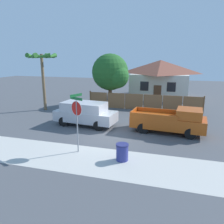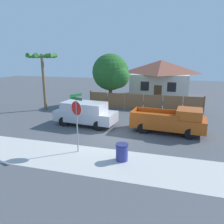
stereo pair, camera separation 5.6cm
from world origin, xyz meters
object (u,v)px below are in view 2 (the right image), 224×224
(house, at_px, (160,78))
(orange_pickup, at_px, (171,121))
(red_suv, at_px, (85,113))
(oak_tree, at_px, (112,73))
(palm_tree, at_px, (42,61))
(stop_sign, at_px, (77,113))
(trash_bin, at_px, (122,152))

(house, relative_size, orange_pickup, 1.44)
(red_suv, bearing_deg, oak_tree, 96.03)
(palm_tree, relative_size, stop_sign, 1.69)
(house, distance_m, red_suv, 15.29)
(house, height_order, red_suv, house)
(house, relative_size, oak_tree, 1.34)
(oak_tree, bearing_deg, stop_sign, -82.52)
(oak_tree, xyz_separation_m, palm_tree, (-5.86, -4.23, 1.31))
(palm_tree, height_order, orange_pickup, palm_tree)
(oak_tree, distance_m, orange_pickup, 10.72)
(oak_tree, xyz_separation_m, trash_bin, (4.34, -13.10, -3.09))
(house, bearing_deg, oak_tree, -126.54)
(oak_tree, xyz_separation_m, stop_sign, (1.67, -12.73, -1.26))
(palm_tree, bearing_deg, trash_bin, -41.01)
(house, relative_size, stop_sign, 2.26)
(orange_pickup, distance_m, trash_bin, 5.65)
(orange_pickup, bearing_deg, house, 102.39)
(house, bearing_deg, stop_sign, -99.32)
(palm_tree, xyz_separation_m, stop_sign, (7.53, -8.50, -2.57))
(house, bearing_deg, palm_tree, -134.85)
(house, bearing_deg, orange_pickup, -82.78)
(red_suv, xyz_separation_m, orange_pickup, (6.55, -0.02, -0.10))
(oak_tree, height_order, orange_pickup, oak_tree)
(oak_tree, distance_m, trash_bin, 14.15)
(house, xyz_separation_m, orange_pickup, (1.83, -14.49, -1.63))
(oak_tree, bearing_deg, house, 53.46)
(oak_tree, height_order, palm_tree, oak_tree)
(house, relative_size, palm_tree, 1.34)
(house, bearing_deg, trash_bin, -91.43)
(stop_sign, xyz_separation_m, trash_bin, (2.67, -0.37, -1.82))
(stop_sign, distance_m, trash_bin, 3.26)
(orange_pickup, distance_m, stop_sign, 7.04)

